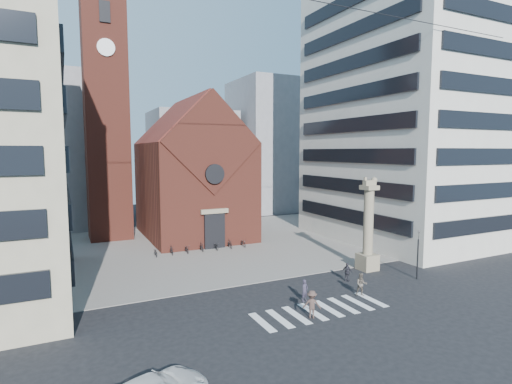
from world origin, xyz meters
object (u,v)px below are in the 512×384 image
traffic_light (418,253)px  scooter_0 (156,252)px  pedestrian_0 (305,290)px  pedestrian_1 (361,284)px  pedestrian_2 (347,272)px  lion_column (368,233)px

traffic_light → scooter_0: bearing=137.5°
pedestrian_0 → pedestrian_1: (4.47, -0.96, 0.08)m
pedestrian_1 → scooter_0: pedestrian_1 is taller
pedestrian_0 → pedestrian_1: pedestrian_1 is taller
pedestrian_1 → pedestrian_2: (1.24, 3.20, -0.09)m
pedestrian_1 → pedestrian_2: 3.44m
lion_column → pedestrian_2: bearing=-154.1°
traffic_light → scooter_0: 25.54m
pedestrian_2 → lion_column: bearing=-89.1°
traffic_light → pedestrian_2: (-5.79, 2.16, -1.49)m
pedestrian_1 → pedestrian_2: pedestrian_1 is taller
pedestrian_2 → scooter_0: size_ratio=0.98×
lion_column → traffic_light: 4.62m
pedestrian_0 → pedestrian_2: pedestrian_0 is taller
pedestrian_1 → pedestrian_0: bearing=-163.0°
lion_column → pedestrian_2: lion_column is taller
lion_column → scooter_0: lion_column is taller
traffic_light → pedestrian_0: bearing=-179.6°
lion_column → pedestrian_1: size_ratio=4.88×
scooter_0 → lion_column: bearing=-34.3°
lion_column → traffic_light: (1.99, -4.00, -1.17)m
pedestrian_1 → pedestrian_2: size_ratio=1.12×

